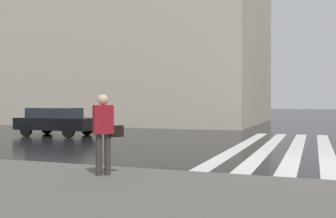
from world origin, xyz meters
TOP-DOWN VIEW (x-y plane):
  - ground_plane at (0.00, 0.00)m, footprint 220.00×220.00m
  - zebra_crossing at (4.00, 0.46)m, footprint 13.00×4.50m
  - haussmann_block_mid at (21.02, 15.88)m, footprint 17.04×23.83m
  - car_black at (5.50, 12.19)m, footprint 1.85×4.10m
  - pedestrian_in_red_jacket at (-4.09, 3.93)m, footprint 0.56×0.60m

SIDE VIEW (x-z plane):
  - ground_plane at x=0.00m, z-range 0.00..0.00m
  - zebra_crossing at x=4.00m, z-range 0.00..0.01m
  - car_black at x=5.50m, z-range 0.05..1.46m
  - pedestrian_in_red_jacket at x=-4.09m, z-range 0.29..1.97m
  - haussmann_block_mid at x=21.02m, z-range -0.20..19.10m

